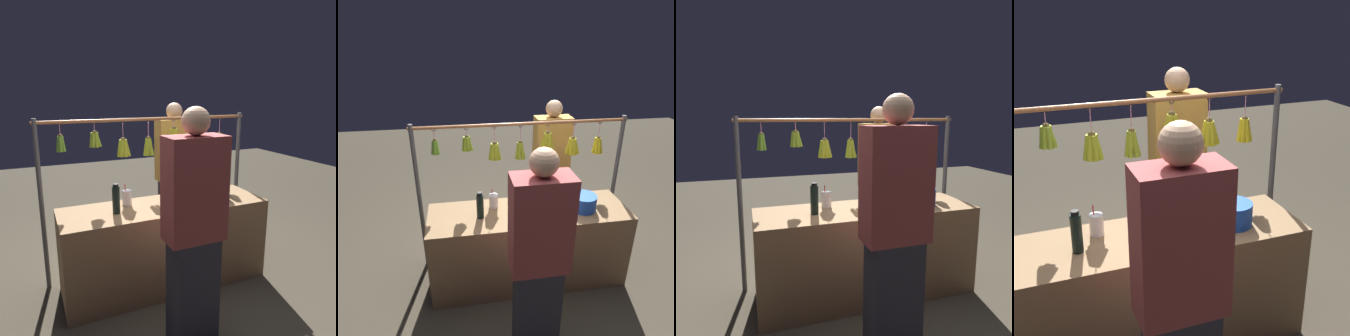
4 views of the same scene
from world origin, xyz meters
TOP-DOWN VIEW (x-y plane):
  - market_counter at (0.00, 0.00)m, footprint 1.95×0.60m
  - display_rack at (-0.05, -0.37)m, footprint 2.20×0.15m
  - water_bottle at (0.48, 0.03)m, footprint 0.07×0.07m
  - blue_bucket at (-0.53, 0.05)m, footprint 0.25×0.25m
  - drink_cup at (0.33, -0.13)m, footprint 0.09×0.09m
  - vendor_person at (-0.44, -0.76)m, footprint 0.41×0.22m
  - customer_person at (0.12, 0.79)m, footprint 0.42×0.23m

SIDE VIEW (x-z plane):
  - market_counter at x=0.00m, z-range 0.00..0.82m
  - vendor_person at x=-0.44m, z-range -0.01..1.73m
  - customer_person at x=0.12m, z-range -0.01..1.75m
  - drink_cup at x=0.33m, z-range 0.79..0.99m
  - blue_bucket at x=-0.53m, z-range 0.82..0.97m
  - water_bottle at x=0.48m, z-range 0.81..1.08m
  - display_rack at x=-0.05m, z-range 0.39..2.02m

